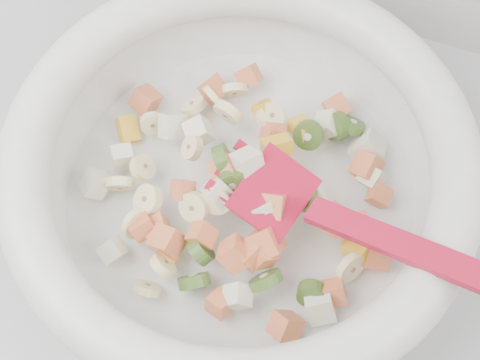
% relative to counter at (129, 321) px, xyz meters
% --- Properties ---
extents(counter, '(2.00, 0.60, 0.90)m').
position_rel_counter_xyz_m(counter, '(0.00, 0.00, 0.00)').
color(counter, '#939398').
rests_on(counter, ground).
extents(mixing_bowl, '(0.47, 0.39, 0.14)m').
position_rel_counter_xyz_m(mixing_bowl, '(0.16, 0.04, 0.51)').
color(mixing_bowl, white).
rests_on(mixing_bowl, counter).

